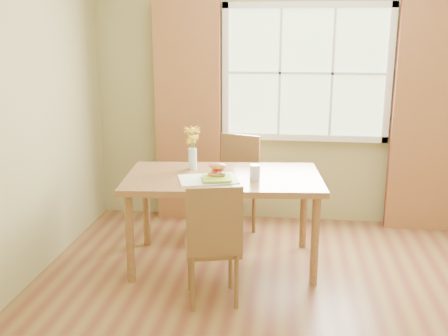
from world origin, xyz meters
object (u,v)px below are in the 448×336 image
Objects in this scene: dining_table at (223,185)px; chair_far at (236,181)px; flower_vase at (192,144)px; water_glass at (255,173)px; croissant_sandwich at (217,170)px; chair_near at (213,239)px.

dining_table is 1.74× the size of chair_far.
flower_vase reaches higher than chair_far.
flower_vase is at bearing 153.98° from water_glass.
chair_far is 0.87m from water_glass.
flower_vase is (-0.31, -0.52, 0.46)m from chair_far.
croissant_sandwich is 0.40m from flower_vase.
flower_vase reaches higher than croissant_sandwich.
flower_vase reaches higher than dining_table.
croissant_sandwich is at bearing -47.24° from flower_vase.
croissant_sandwich is (-0.06, -0.78, 0.32)m from chair_far.
water_glass is (0.30, 0.00, -0.01)m from croissant_sandwich.
croissant_sandwich is 1.29× the size of water_glass.
chair_far reaches higher than water_glass.
dining_table is 0.72m from chair_near.
croissant_sandwich is at bearing 80.87° from chair_near.
dining_table is at bearing -31.71° from flower_vase.
flower_vase is at bearing 94.84° from chair_near.
chair_near reaches higher than dining_table.
chair_near is at bearing -111.69° from water_glass.
chair_near is 7.49× the size of water_glass.
flower_vase is at bearing 142.62° from dining_table.
dining_table is at bearing 160.88° from water_glass.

